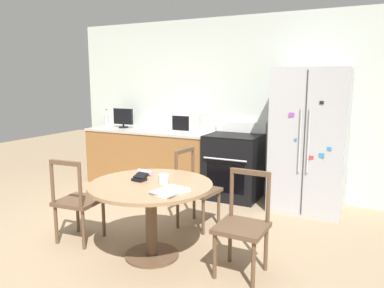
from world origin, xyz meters
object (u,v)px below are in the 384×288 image
at_px(counter_bottle, 107,121).
at_px(microwave, 188,122).
at_px(dining_chair_left, 78,201).
at_px(candle_glass, 164,180).
at_px(refrigerator, 309,140).
at_px(dining_chair_far, 196,190).
at_px(oven_range, 234,166).
at_px(wallet, 140,178).
at_px(countertop_tv, 123,117).
at_px(dining_chair_right, 243,226).

bearing_deg(counter_bottle, microwave, 5.19).
xyz_separation_m(dining_chair_left, candle_glass, (0.99, 0.10, 0.33)).
relative_size(refrigerator, dining_chair_far, 2.04).
bearing_deg(microwave, counter_bottle, -174.81).
xyz_separation_m(microwave, dining_chair_left, (-0.18, -2.21, -0.62)).
xyz_separation_m(microwave, counter_bottle, (-1.45, -0.13, -0.04)).
relative_size(oven_range, microwave, 2.26).
bearing_deg(microwave, wallet, -75.50).
bearing_deg(countertop_tv, dining_chair_right, -36.76).
xyz_separation_m(microwave, countertop_tv, (-1.21, -0.00, 0.02)).
distance_m(oven_range, wallet, 2.08).
height_order(microwave, dining_chair_left, microwave).
bearing_deg(oven_range, microwave, 173.89).
height_order(candle_glass, wallet, candle_glass).
relative_size(refrigerator, oven_range, 1.70).
xyz_separation_m(counter_bottle, dining_chair_far, (2.20, -1.16, -0.58)).
relative_size(microwave, wallet, 3.48).
distance_m(dining_chair_left, candle_glass, 1.05).
height_order(counter_bottle, dining_chair_left, counter_bottle).
height_order(countertop_tv, counter_bottle, countertop_tv).
height_order(dining_chair_left, wallet, dining_chair_left).
relative_size(oven_range, dining_chair_right, 1.20).
relative_size(oven_range, counter_bottle, 3.52).
bearing_deg(wallet, dining_chair_far, 76.70).
bearing_deg(counter_bottle, wallet, -44.94).
distance_m(oven_range, countertop_tv, 2.07).
distance_m(oven_range, dining_chair_left, 2.33).
relative_size(microwave, candle_glass, 4.99).
height_order(countertop_tv, dining_chair_right, countertop_tv).
xyz_separation_m(dining_chair_far, candle_glass, (0.06, -0.83, 0.33)).
bearing_deg(microwave, countertop_tv, -179.86).
height_order(microwave, dining_chair_far, microwave).
xyz_separation_m(dining_chair_left, dining_chair_right, (1.76, 0.13, 0.00)).
bearing_deg(countertop_tv, microwave, 0.14).
relative_size(oven_range, countertop_tv, 3.02).
xyz_separation_m(dining_chair_right, wallet, (-1.03, -0.04, 0.32)).
relative_size(oven_range, dining_chair_left, 1.20).
relative_size(dining_chair_left, candle_glass, 9.41).
bearing_deg(dining_chair_far, microwave, -142.56).
distance_m(refrigerator, dining_chair_far, 1.65).
relative_size(countertop_tv, candle_glass, 3.73).
bearing_deg(dining_chair_far, dining_chair_right, 53.35).
distance_m(refrigerator, dining_chair_left, 2.93).
distance_m(counter_bottle, candle_glass, 3.02).
relative_size(counter_bottle, dining_chair_right, 0.34).
distance_m(oven_range, microwave, 0.97).
height_order(counter_bottle, dining_chair_right, counter_bottle).
bearing_deg(dining_chair_left, candle_glass, 1.12).
height_order(oven_range, dining_chair_left, oven_range).
height_order(microwave, countertop_tv, countertop_tv).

